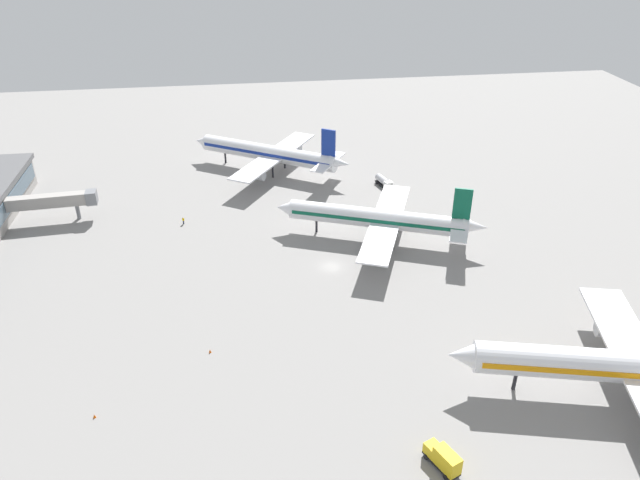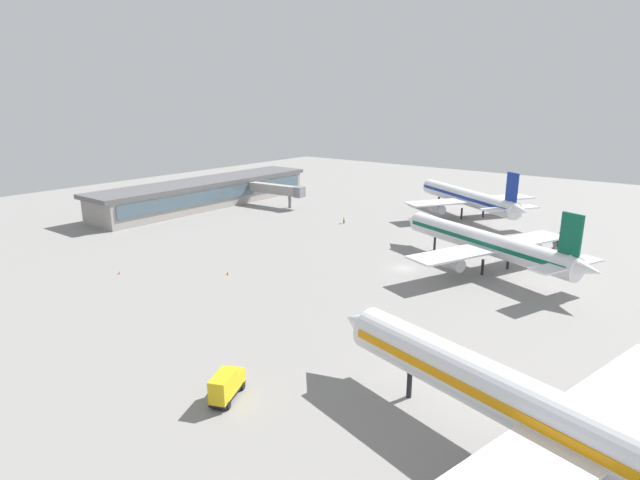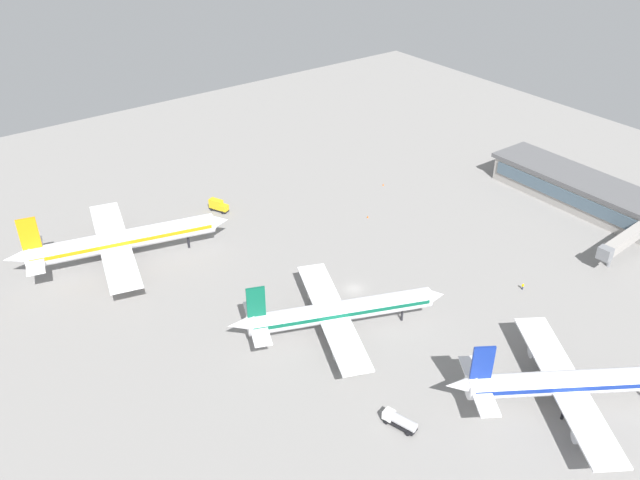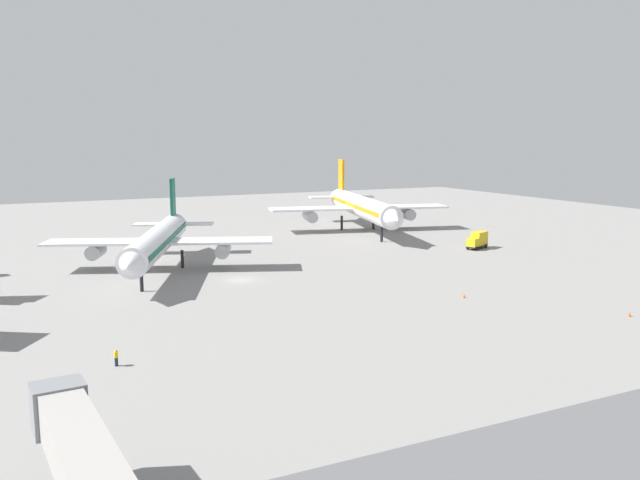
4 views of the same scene
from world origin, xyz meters
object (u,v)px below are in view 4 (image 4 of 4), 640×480
object	(u,v)px
airplane_at_gate	(158,240)
ground_crew_worker	(116,357)
safety_cone_near_gate	(629,314)
safety_cone_mid_apron	(464,296)
catering_truck	(478,240)
airplane_distant	(361,206)

from	to	relation	value
airplane_at_gate	ground_crew_worker	bearing A→B (deg)	4.65
safety_cone_near_gate	safety_cone_mid_apron	xyz separation A→B (m)	(-12.28, 16.45, 0.00)
ground_crew_worker	safety_cone_mid_apron	distance (m)	47.59
catering_truck	safety_cone_near_gate	world-z (taller)	catering_truck
airplane_distant	ground_crew_worker	world-z (taller)	airplane_distant
airplane_at_gate	safety_cone_near_gate	world-z (taller)	airplane_at_gate
safety_cone_mid_apron	safety_cone_near_gate	bearing A→B (deg)	-53.25
ground_crew_worker	safety_cone_near_gate	distance (m)	60.14
airplane_at_gate	safety_cone_near_gate	xyz separation A→B (m)	(45.85, -52.86, -4.86)
airplane_distant	catering_truck	xyz separation A→B (m)	(8.73, -31.21, -4.18)
ground_crew_worker	safety_cone_near_gate	world-z (taller)	ground_crew_worker
airplane_at_gate	safety_cone_near_gate	distance (m)	70.14
airplane_distant	safety_cone_near_gate	xyz separation A→B (m)	(-6.88, -78.63, -5.57)
airplane_distant	safety_cone_near_gate	distance (m)	79.13
airplane_distant	ground_crew_worker	distance (m)	95.84
airplane_at_gate	safety_cone_mid_apron	xyz separation A→B (m)	(33.57, -36.41, -4.86)
airplane_at_gate	catering_truck	xyz separation A→B (m)	(61.46, -5.44, -3.46)
catering_truck	safety_cone_near_gate	size ratio (longest dim) A/B	9.82
catering_truck	ground_crew_worker	bearing A→B (deg)	3.01
safety_cone_mid_apron	catering_truck	bearing A→B (deg)	47.99
airplane_distant	safety_cone_mid_apron	distance (m)	65.31
airplane_at_gate	airplane_distant	world-z (taller)	airplane_distant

